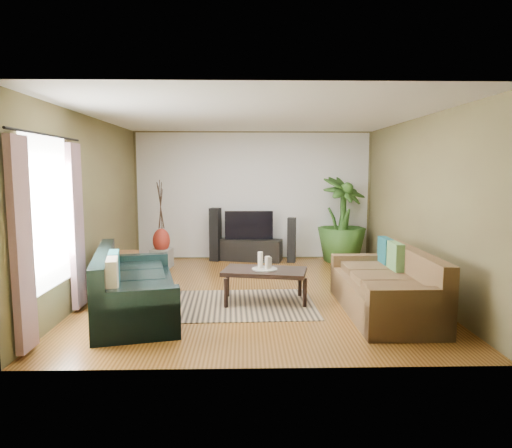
{
  "coord_description": "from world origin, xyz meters",
  "views": [
    {
      "loc": [
        -0.17,
        -6.95,
        1.91
      ],
      "look_at": [
        0.0,
        0.2,
        1.05
      ],
      "focal_mm": 32.0,
      "sensor_mm": 36.0,
      "label": 1
    }
  ],
  "objects_px": {
    "speaker_left": "(215,234)",
    "pedestal": "(162,258)",
    "sofa_left": "(136,282)",
    "coffee_table": "(265,286)",
    "speaker_right": "(292,240)",
    "side_table": "(121,268)",
    "sofa_right": "(383,281)",
    "vase": "(161,240)",
    "tv_stand": "(249,250)",
    "television": "(249,225)",
    "potted_plant": "(342,219)"
  },
  "relations": [
    {
      "from": "coffee_table",
      "to": "tv_stand",
      "type": "bearing_deg",
      "value": 105.26
    },
    {
      "from": "side_table",
      "to": "sofa_left",
      "type": "bearing_deg",
      "value": -68.67
    },
    {
      "from": "tv_stand",
      "to": "vase",
      "type": "xyz_separation_m",
      "value": [
        -1.71,
        -0.64,
        0.3
      ]
    },
    {
      "from": "speaker_right",
      "to": "side_table",
      "type": "xyz_separation_m",
      "value": [
        -3.03,
        -1.71,
        -0.2
      ]
    },
    {
      "from": "pedestal",
      "to": "vase",
      "type": "xyz_separation_m",
      "value": [
        0.0,
        0.0,
        0.35
      ]
    },
    {
      "from": "potted_plant",
      "to": "speaker_right",
      "type": "bearing_deg",
      "value": -175.76
    },
    {
      "from": "television",
      "to": "potted_plant",
      "type": "bearing_deg",
      "value": -3.4
    },
    {
      "from": "television",
      "to": "sofa_left",
      "type": "bearing_deg",
      "value": -113.7
    },
    {
      "from": "speaker_left",
      "to": "vase",
      "type": "relative_size",
      "value": 2.37
    },
    {
      "from": "speaker_right",
      "to": "sofa_left",
      "type": "bearing_deg",
      "value": -113.87
    },
    {
      "from": "sofa_left",
      "to": "pedestal",
      "type": "relative_size",
      "value": 6.23
    },
    {
      "from": "sofa_right",
      "to": "pedestal",
      "type": "xyz_separation_m",
      "value": [
        -3.47,
        2.91,
        -0.24
      ]
    },
    {
      "from": "speaker_left",
      "to": "pedestal",
      "type": "relative_size",
      "value": 3.04
    },
    {
      "from": "potted_plant",
      "to": "pedestal",
      "type": "bearing_deg",
      "value": -171.72
    },
    {
      "from": "coffee_table",
      "to": "vase",
      "type": "height_order",
      "value": "vase"
    },
    {
      "from": "pedestal",
      "to": "side_table",
      "type": "distance_m",
      "value": 1.34
    },
    {
      "from": "vase",
      "to": "sofa_left",
      "type": "bearing_deg",
      "value": -86.47
    },
    {
      "from": "coffee_table",
      "to": "potted_plant",
      "type": "distance_m",
      "value": 3.45
    },
    {
      "from": "potted_plant",
      "to": "side_table",
      "type": "relative_size",
      "value": 3.32
    },
    {
      "from": "sofa_left",
      "to": "side_table",
      "type": "xyz_separation_m",
      "value": [
        -0.62,
        1.59,
        -0.16
      ]
    },
    {
      "from": "coffee_table",
      "to": "vase",
      "type": "bearing_deg",
      "value": 140.12
    },
    {
      "from": "sofa_left",
      "to": "vase",
      "type": "bearing_deg",
      "value": -9.68
    },
    {
      "from": "potted_plant",
      "to": "vase",
      "type": "height_order",
      "value": "potted_plant"
    },
    {
      "from": "sofa_right",
      "to": "speaker_right",
      "type": "height_order",
      "value": "speaker_right"
    },
    {
      "from": "sofa_right",
      "to": "speaker_right",
      "type": "bearing_deg",
      "value": -165.62
    },
    {
      "from": "speaker_right",
      "to": "potted_plant",
      "type": "distance_m",
      "value": 1.13
    },
    {
      "from": "sofa_right",
      "to": "tv_stand",
      "type": "relative_size",
      "value": 1.6
    },
    {
      "from": "coffee_table",
      "to": "vase",
      "type": "distance_m",
      "value": 3.07
    },
    {
      "from": "sofa_left",
      "to": "coffee_table",
      "type": "relative_size",
      "value": 1.94
    },
    {
      "from": "sofa_left",
      "to": "sofa_right",
      "type": "xyz_separation_m",
      "value": [
        3.3,
        -0.06,
        0.0
      ]
    },
    {
      "from": "tv_stand",
      "to": "television",
      "type": "relative_size",
      "value": 1.36
    },
    {
      "from": "tv_stand",
      "to": "speaker_right",
      "type": "relative_size",
      "value": 1.48
    },
    {
      "from": "sofa_right",
      "to": "pedestal",
      "type": "relative_size",
      "value": 5.97
    },
    {
      "from": "sofa_right",
      "to": "coffee_table",
      "type": "distance_m",
      "value": 1.66
    },
    {
      "from": "vase",
      "to": "side_table",
      "type": "height_order",
      "value": "vase"
    },
    {
      "from": "tv_stand",
      "to": "potted_plant",
      "type": "bearing_deg",
      "value": 10.81
    },
    {
      "from": "sofa_right",
      "to": "speaker_left",
      "type": "height_order",
      "value": "speaker_left"
    },
    {
      "from": "speaker_right",
      "to": "speaker_left",
      "type": "bearing_deg",
      "value": -174.68
    },
    {
      "from": "sofa_right",
      "to": "side_table",
      "type": "xyz_separation_m",
      "value": [
        -3.92,
        1.65,
        -0.16
      ]
    },
    {
      "from": "pedestal",
      "to": "television",
      "type": "bearing_deg",
      "value": 20.61
    },
    {
      "from": "pedestal",
      "to": "tv_stand",
      "type": "bearing_deg",
      "value": 20.61
    },
    {
      "from": "speaker_left",
      "to": "side_table",
      "type": "bearing_deg",
      "value": -109.82
    },
    {
      "from": "television",
      "to": "vase",
      "type": "relative_size",
      "value": 2.14
    },
    {
      "from": "vase",
      "to": "sofa_right",
      "type": "bearing_deg",
      "value": -39.98
    },
    {
      "from": "sofa_left",
      "to": "side_table",
      "type": "height_order",
      "value": "sofa_left"
    },
    {
      "from": "sofa_left",
      "to": "vase",
      "type": "relative_size",
      "value": 4.87
    },
    {
      "from": "vase",
      "to": "potted_plant",
      "type": "bearing_deg",
      "value": 8.28
    },
    {
      "from": "tv_stand",
      "to": "vase",
      "type": "bearing_deg",
      "value": -145.18
    },
    {
      "from": "sofa_left",
      "to": "potted_plant",
      "type": "bearing_deg",
      "value": -58.87
    },
    {
      "from": "speaker_right",
      "to": "vase",
      "type": "distance_m",
      "value": 2.63
    }
  ]
}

